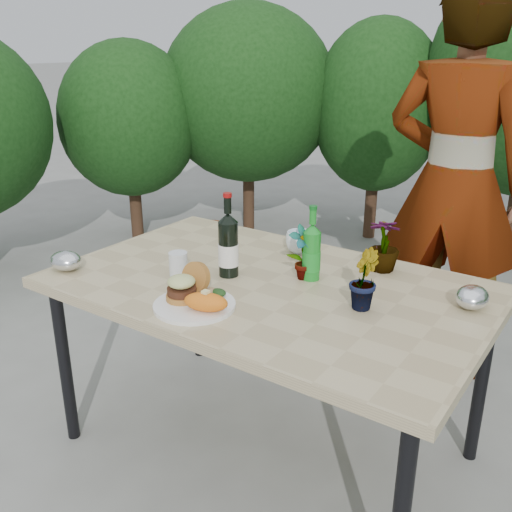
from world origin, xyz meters
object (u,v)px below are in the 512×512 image
Objects in this scene: patio_table at (268,296)px; wine_bottle at (228,246)px; person at (455,186)px; dinner_plate at (195,305)px.

patio_table is 4.91× the size of wine_bottle.
wine_bottle is 1.23m from person.
patio_table is 5.71× the size of dinner_plate.
wine_bottle is at bearing -170.17° from patio_table.
dinner_plate is at bearing 72.12° from person.
person reaches higher than dinner_plate.
patio_table is at bearing 75.06° from dinner_plate.
patio_table is at bearing 71.50° from person.
wine_bottle is at bearing 104.82° from dinner_plate.
person is at bearing 72.33° from patio_table.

